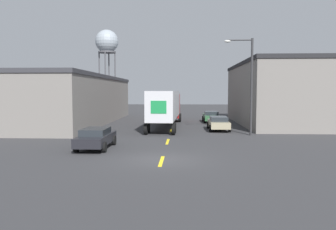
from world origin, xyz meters
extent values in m
plane|color=#333335|center=(0.00, 0.00, 0.00)|extent=(160.00, 160.00, 0.00)
cube|color=yellow|center=(0.00, -0.42, 0.00)|extent=(0.20, 2.73, 0.01)
cube|color=yellow|center=(0.00, 6.63, 0.00)|extent=(0.20, 2.73, 0.01)
cube|color=yellow|center=(0.00, 13.68, 0.00)|extent=(0.20, 2.73, 0.01)
cube|color=slate|center=(-13.14, 21.25, 2.67)|extent=(10.75, 26.76, 5.34)
cube|color=#333338|center=(-13.14, 21.25, 5.54)|extent=(10.95, 26.96, 0.40)
cube|color=slate|center=(12.00, 21.00, 3.39)|extent=(8.48, 18.88, 6.78)
cube|color=#232326|center=(12.00, 21.00, 6.98)|extent=(8.68, 19.08, 0.40)
cube|color=#B21919|center=(-0.46, 23.65, 2.02)|extent=(2.43, 3.18, 3.02)
cube|color=silver|center=(-0.72, 15.74, 2.49)|extent=(2.84, 12.20, 2.75)
cube|color=#198442|center=(-0.92, 9.67, 2.49)|extent=(1.35, 0.07, 1.10)
cylinder|color=black|center=(0.78, 24.00, 0.51)|extent=(0.31, 1.02, 1.02)
cylinder|color=black|center=(-1.67, 24.08, 0.51)|extent=(0.31, 1.02, 1.02)
cylinder|color=black|center=(0.74, 22.76, 0.51)|extent=(0.31, 1.02, 1.02)
cylinder|color=black|center=(-1.71, 22.84, 0.51)|extent=(0.31, 1.02, 1.02)
cylinder|color=black|center=(0.38, 11.84, 0.51)|extent=(0.31, 1.02, 1.02)
cylinder|color=black|center=(-2.07, 11.92, 0.51)|extent=(0.31, 1.02, 1.02)
cylinder|color=black|center=(0.34, 10.44, 0.51)|extent=(0.31, 1.02, 1.02)
cylinder|color=black|center=(-2.11, 10.52, 0.51)|extent=(0.31, 1.02, 1.02)
cube|color=tan|center=(4.66, 14.16, 0.64)|extent=(1.80, 4.63, 0.61)
cube|color=#23282D|center=(4.66, 14.02, 1.16)|extent=(1.59, 2.41, 0.43)
cylinder|color=black|center=(5.56, 15.60, 0.34)|extent=(0.22, 0.68, 0.68)
cylinder|color=black|center=(3.76, 15.60, 0.34)|extent=(0.22, 0.68, 0.68)
cylinder|color=black|center=(5.56, 12.73, 0.34)|extent=(0.22, 0.68, 0.68)
cylinder|color=black|center=(3.76, 12.73, 0.34)|extent=(0.22, 0.68, 0.68)
cube|color=black|center=(-4.66, 3.42, 0.64)|extent=(1.80, 4.63, 0.61)
cube|color=#23282D|center=(-4.66, 3.28, 1.16)|extent=(1.59, 2.41, 0.43)
cylinder|color=black|center=(-3.76, 4.86, 0.34)|extent=(0.22, 0.68, 0.68)
cylinder|color=black|center=(-5.56, 4.86, 0.34)|extent=(0.22, 0.68, 0.68)
cylinder|color=black|center=(-3.76, 1.99, 0.34)|extent=(0.22, 0.68, 0.68)
cylinder|color=black|center=(-5.56, 1.99, 0.34)|extent=(0.22, 0.68, 0.68)
cube|color=#2D5B38|center=(4.66, 22.74, 0.64)|extent=(1.80, 4.63, 0.61)
cube|color=#23282D|center=(4.66, 22.60, 1.16)|extent=(1.59, 2.41, 0.43)
cylinder|color=black|center=(5.56, 24.17, 0.34)|extent=(0.22, 0.68, 0.68)
cylinder|color=black|center=(3.76, 24.17, 0.34)|extent=(0.22, 0.68, 0.68)
cylinder|color=black|center=(5.56, 21.30, 0.34)|extent=(0.22, 0.68, 0.68)
cylinder|color=black|center=(3.76, 21.30, 0.34)|extent=(0.22, 0.68, 0.68)
cylinder|color=#47474C|center=(-13.44, 51.87, 6.22)|extent=(0.28, 0.28, 12.44)
cylinder|color=#47474C|center=(-15.16, 53.59, 6.22)|extent=(0.28, 0.28, 12.44)
cylinder|color=#47474C|center=(-16.88, 51.87, 6.22)|extent=(0.28, 0.28, 12.44)
cylinder|color=#47474C|center=(-15.16, 50.16, 6.22)|extent=(0.28, 0.28, 12.44)
cylinder|color=#4C4C51|center=(-15.16, 51.87, 12.24)|extent=(3.71, 3.71, 0.30)
sphere|color=#939EA8|center=(-15.16, 51.87, 14.52)|extent=(4.90, 4.90, 4.90)
cylinder|color=#2D2D30|center=(7.09, 10.59, 4.19)|extent=(0.20, 0.20, 8.39)
cylinder|color=#2D2D30|center=(6.03, 10.59, 8.24)|extent=(2.12, 0.11, 0.11)
ellipsoid|color=silver|center=(4.97, 10.59, 8.14)|extent=(0.56, 0.32, 0.22)
camera|label=1|loc=(1.19, -18.13, 3.82)|focal=35.00mm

